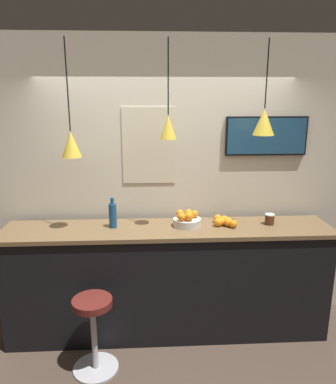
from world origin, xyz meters
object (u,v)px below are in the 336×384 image
(bar_stool, at_px, (93,324))
(juice_bottle, at_px, (113,215))
(mounted_tv, at_px, (266,136))
(fruit_bowl, at_px, (187,220))
(spread_jar, at_px, (270,219))

(bar_stool, bearing_deg, juice_bottle, 75.35)
(juice_bottle, bearing_deg, mounted_tv, 11.28)
(fruit_bowl, bearing_deg, spread_jar, 0.18)
(fruit_bowl, xyz_separation_m, juice_bottle, (-0.70, 0.00, 0.06))
(juice_bottle, xyz_separation_m, mounted_tv, (1.52, 0.30, 0.70))
(juice_bottle, height_order, spread_jar, juice_bottle)
(bar_stool, height_order, fruit_bowl, fruit_bowl)
(juice_bottle, bearing_deg, spread_jar, -0.00)
(spread_jar, bearing_deg, bar_stool, -161.41)
(fruit_bowl, height_order, juice_bottle, juice_bottle)
(fruit_bowl, height_order, spread_jar, fruit_bowl)
(juice_bottle, relative_size, mounted_tv, 0.36)
(juice_bottle, bearing_deg, bar_stool, -104.65)
(bar_stool, xyz_separation_m, juice_bottle, (0.15, 0.56, 0.79))
(spread_jar, bearing_deg, fruit_bowl, -179.82)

